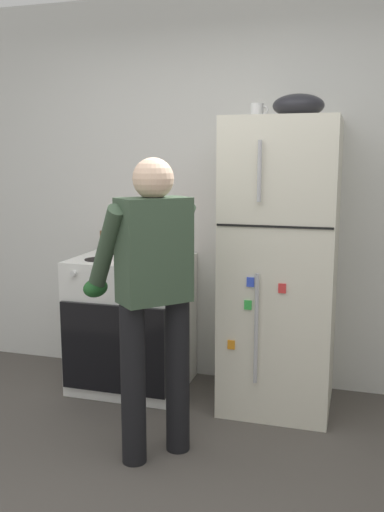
{
  "coord_description": "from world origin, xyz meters",
  "views": [
    {
      "loc": [
        0.9,
        -1.95,
        1.6
      ],
      "look_at": [
        -0.07,
        1.32,
        1.0
      ],
      "focal_mm": 39.48,
      "sensor_mm": 36.0,
      "label": 1
    }
  ],
  "objects_px": {
    "person_cook": "(152,284)",
    "pepper_mill": "(103,240)",
    "stove_range": "(131,323)",
    "coffee_mug": "(257,111)",
    "mixing_bowl": "(298,106)",
    "refrigerator": "(281,266)",
    "red_pot": "(150,250)"
  },
  "relations": [
    {
      "from": "refrigerator",
      "to": "coffee_mug",
      "type": "relative_size",
      "value": 16.39
    },
    {
      "from": "stove_range",
      "to": "mixing_bowl",
      "type": "bearing_deg",
      "value": 0.54
    },
    {
      "from": "stove_range",
      "to": "red_pot",
      "type": "relative_size",
      "value": 2.6
    },
    {
      "from": "red_pot",
      "to": "refrigerator",
      "type": "bearing_deg",
      "value": 3.28
    },
    {
      "from": "stove_range",
      "to": "red_pot",
      "type": "xyz_separation_m",
      "value": [
        0.16,
        -0.04,
        0.53
      ]
    },
    {
      "from": "coffee_mug",
      "to": "mixing_bowl",
      "type": "distance_m",
      "value": 0.26
    },
    {
      "from": "refrigerator",
      "to": "pepper_mill",
      "type": "bearing_deg",
      "value": 171.41
    },
    {
      "from": "refrigerator",
      "to": "person_cook",
      "type": "height_order",
      "value": "refrigerator"
    },
    {
      "from": "stove_range",
      "to": "coffee_mug",
      "type": "distance_m",
      "value": 1.66
    },
    {
      "from": "pepper_mill",
      "to": "refrigerator",
      "type": "bearing_deg",
      "value": -8.59
    },
    {
      "from": "pepper_mill",
      "to": "mixing_bowl",
      "type": "height_order",
      "value": "mixing_bowl"
    },
    {
      "from": "person_cook",
      "to": "coffee_mug",
      "type": "relative_size",
      "value": 14.28
    },
    {
      "from": "refrigerator",
      "to": "person_cook",
      "type": "bearing_deg",
      "value": -123.61
    },
    {
      "from": "person_cook",
      "to": "mixing_bowl",
      "type": "relative_size",
      "value": 5.18
    },
    {
      "from": "refrigerator",
      "to": "coffee_mug",
      "type": "height_order",
      "value": "coffee_mug"
    },
    {
      "from": "red_pot",
      "to": "coffee_mug",
      "type": "xyz_separation_m",
      "value": [
        0.69,
        0.1,
        0.9
      ]
    },
    {
      "from": "stove_range",
      "to": "refrigerator",
      "type": "bearing_deg",
      "value": 0.56
    },
    {
      "from": "mixing_bowl",
      "to": "coffee_mug",
      "type": "bearing_deg",
      "value": 169.01
    },
    {
      "from": "refrigerator",
      "to": "stove_range",
      "type": "relative_size",
      "value": 1.98
    },
    {
      "from": "coffee_mug",
      "to": "mixing_bowl",
      "type": "height_order",
      "value": "mixing_bowl"
    },
    {
      "from": "coffee_mug",
      "to": "mixing_bowl",
      "type": "xyz_separation_m",
      "value": [
        0.26,
        -0.05,
        0.02
      ]
    },
    {
      "from": "refrigerator",
      "to": "stove_range",
      "type": "xyz_separation_m",
      "value": [
        -1.03,
        -0.01,
        -0.46
      ]
    },
    {
      "from": "red_pot",
      "to": "mixing_bowl",
      "type": "distance_m",
      "value": 1.32
    },
    {
      "from": "pepper_mill",
      "to": "red_pot",
      "type": "bearing_deg",
      "value": -28.52
    },
    {
      "from": "person_cook",
      "to": "pepper_mill",
      "type": "xyz_separation_m",
      "value": [
        -0.77,
        1.04,
        0.05
      ]
    },
    {
      "from": "stove_range",
      "to": "mixing_bowl",
      "type": "xyz_separation_m",
      "value": [
        1.11,
        0.01,
        1.45
      ]
    },
    {
      "from": "red_pot",
      "to": "mixing_bowl",
      "type": "bearing_deg",
      "value": 3.03
    },
    {
      "from": "mixing_bowl",
      "to": "red_pot",
      "type": "bearing_deg",
      "value": -176.97
    },
    {
      "from": "red_pot",
      "to": "pepper_mill",
      "type": "height_order",
      "value": "pepper_mill"
    },
    {
      "from": "person_cook",
      "to": "coffee_mug",
      "type": "height_order",
      "value": "coffee_mug"
    },
    {
      "from": "person_cook",
      "to": "pepper_mill",
      "type": "distance_m",
      "value": 1.29
    },
    {
      "from": "person_cook",
      "to": "coffee_mug",
      "type": "bearing_deg",
      "value": 66.87
    }
  ]
}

